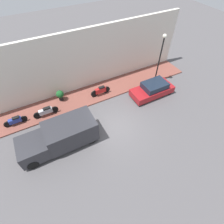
% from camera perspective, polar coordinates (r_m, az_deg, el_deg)
% --- Properties ---
extents(ground_plane, '(60.00, 60.00, 0.00)m').
position_cam_1_polar(ground_plane, '(13.95, 0.92, -5.10)').
color(ground_plane, '#514F51').
extents(sidewalk, '(2.58, 19.97, 0.11)m').
position_cam_1_polar(sidewalk, '(16.68, -6.40, 5.86)').
color(sidewalk, brown).
rests_on(sidewalk, ground_plane).
extents(building_facade, '(0.30, 19.97, 5.55)m').
position_cam_1_polar(building_facade, '(16.17, -9.34, 16.05)').
color(building_facade, silver).
rests_on(building_facade, ground_plane).
extents(parked_car, '(1.73, 3.99, 1.30)m').
position_cam_1_polar(parked_car, '(16.65, 13.13, 7.23)').
color(parked_car, maroon).
rests_on(parked_car, ground_plane).
extents(delivery_van, '(2.09, 5.37, 1.90)m').
position_cam_1_polar(delivery_van, '(12.82, -16.75, -7.54)').
color(delivery_van, '#2D2D33').
rests_on(delivery_van, ground_plane).
extents(scooter_silver, '(0.30, 2.03, 0.81)m').
position_cam_1_polar(scooter_silver, '(15.30, -20.78, 0.18)').
color(scooter_silver, '#B7B7BF').
rests_on(scooter_silver, sidewalk).
extents(motorcycle_blue, '(0.30, 1.76, 0.74)m').
position_cam_1_polar(motorcycle_blue, '(15.70, -29.02, -2.47)').
color(motorcycle_blue, navy).
rests_on(motorcycle_blue, sidewalk).
extents(motorcycle_red, '(0.30, 1.89, 0.86)m').
position_cam_1_polar(motorcycle_red, '(16.18, -3.76, 7.00)').
color(motorcycle_red, '#B21E1E').
rests_on(motorcycle_red, sidewalk).
extents(streetlamp, '(0.35, 0.35, 4.68)m').
position_cam_1_polar(streetlamp, '(17.07, 15.81, 18.58)').
color(streetlamp, black).
rests_on(streetlamp, sidewalk).
extents(potted_plant, '(0.67, 0.67, 1.02)m').
position_cam_1_polar(potted_plant, '(16.18, -16.60, 5.41)').
color(potted_plant, black).
rests_on(potted_plant, sidewalk).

